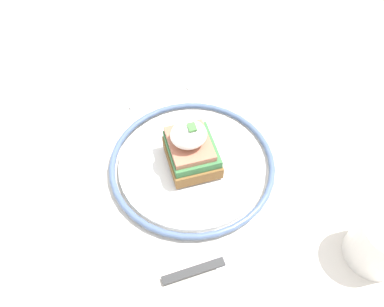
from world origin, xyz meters
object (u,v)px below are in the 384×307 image
(knife, at_px, (215,264))
(plate, at_px, (192,164))
(fork, at_px, (171,92))
(cup, at_px, (383,241))
(sandwich, at_px, (191,148))

(knife, bearing_deg, plate, 174.98)
(fork, distance_m, cup, 0.44)
(plate, xyz_separation_m, cup, (0.21, 0.20, 0.03))
(sandwich, height_order, knife, sandwich)
(fork, relative_size, cup, 1.93)
(plate, distance_m, cup, 0.30)
(plate, bearing_deg, cup, 43.21)
(plate, height_order, cup, cup)
(knife, bearing_deg, fork, 176.11)
(plate, relative_size, cup, 3.36)
(plate, height_order, sandwich, sandwich)
(sandwich, height_order, fork, sandwich)
(sandwich, distance_m, knife, 0.18)
(plate, relative_size, sandwich, 2.20)
(knife, bearing_deg, cup, 78.30)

